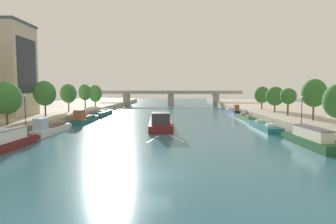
% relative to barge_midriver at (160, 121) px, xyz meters
% --- Properties ---
extents(ground_plane, '(400.00, 400.00, 0.00)m').
position_rel_barge_midriver_xyz_m(ground_plane, '(1.23, -30.81, -1.00)').
color(ground_plane, '#2D6070').
extents(quay_left, '(36.00, 170.00, 1.81)m').
position_rel_barge_midriver_xyz_m(quay_left, '(-37.74, 24.19, -0.10)').
color(quay_left, '#B2A893').
rests_on(quay_left, ground).
extents(quay_right, '(36.00, 170.00, 1.81)m').
position_rel_barge_midriver_xyz_m(quay_right, '(40.19, 24.19, -0.10)').
color(quay_right, '#B2A893').
rests_on(quay_right, ground).
extents(barge_midriver, '(5.51, 21.94, 3.33)m').
position_rel_barge_midriver_xyz_m(barge_midriver, '(0.00, 0.00, 0.00)').
color(barge_midriver, maroon).
rests_on(barge_midriver, ground).
extents(wake_behind_barge, '(5.59, 6.07, 0.03)m').
position_rel_barge_midriver_xyz_m(wake_behind_barge, '(1.42, -13.83, -0.99)').
color(wake_behind_barge, '#A0CCD6').
rests_on(wake_behind_barge, ground).
extents(moored_boat_left_end, '(2.19, 10.55, 2.59)m').
position_rel_barge_midriver_xyz_m(moored_boat_left_end, '(-17.66, -21.14, 0.08)').
color(moored_boat_left_end, maroon).
rests_on(moored_boat_left_end, ground).
extents(moored_boat_left_near, '(2.22, 11.86, 2.91)m').
position_rel_barge_midriver_xyz_m(moored_boat_left_near, '(-18.09, -8.91, -0.14)').
color(moored_boat_left_near, silver).
rests_on(moored_boat_left_near, ground).
extents(moored_boat_left_midway, '(2.29, 13.43, 3.14)m').
position_rel_barge_midriver_xyz_m(moored_boat_left_midway, '(-17.34, 6.45, -0.10)').
color(moored_boat_left_midway, '#23666B').
rests_on(moored_boat_left_midway, ground).
extents(moored_boat_left_gap_after, '(3.01, 14.13, 2.37)m').
position_rel_barge_midriver_xyz_m(moored_boat_left_gap_after, '(-17.73, 23.06, -0.34)').
color(moored_boat_left_gap_after, '#23666B').
rests_on(moored_boat_left_gap_after, ground).
extents(moored_boat_right_upstream, '(2.40, 11.84, 2.60)m').
position_rel_barge_midriver_xyz_m(moored_boat_right_upstream, '(20.30, -18.74, 0.08)').
color(moored_boat_right_upstream, '#235633').
rests_on(moored_boat_right_upstream, ground).
extents(moored_boat_right_downstream, '(2.91, 13.99, 2.10)m').
position_rel_barge_midriver_xyz_m(moored_boat_right_downstream, '(19.63, -2.73, -0.47)').
color(moored_boat_right_downstream, '#23666B').
rests_on(moored_boat_right_downstream, ground).
extents(moored_boat_right_lone, '(2.27, 13.40, 2.08)m').
position_rel_barge_midriver_xyz_m(moored_boat_right_lone, '(20.22, 12.62, -0.48)').
color(moored_boat_right_lone, '#235633').
rests_on(moored_boat_right_lone, ground).
extents(moored_boat_right_gap_after, '(1.70, 10.32, 3.07)m').
position_rel_barge_midriver_xyz_m(moored_boat_right_gap_after, '(20.53, 26.66, -0.04)').
color(moored_boat_right_gap_after, '#1E284C').
rests_on(moored_boat_right_gap_after, ground).
extents(tree_left_far, '(4.52, 4.52, 6.84)m').
position_rel_barge_midriver_xyz_m(tree_left_far, '(-23.59, -11.98, 5.05)').
color(tree_left_far, brown).
rests_on(tree_left_far, quay_left).
extents(tree_left_end_of_row, '(4.47, 4.47, 7.40)m').
position_rel_barge_midriver_xyz_m(tree_left_end_of_row, '(-24.24, 2.07, 5.60)').
color(tree_left_end_of_row, brown).
rests_on(tree_left_end_of_row, quay_left).
extents(tree_left_by_lamp, '(4.05, 4.05, 6.98)m').
position_rel_barge_midriver_xyz_m(tree_left_by_lamp, '(-24.10, 14.30, 5.37)').
color(tree_left_by_lamp, brown).
rests_on(tree_left_by_lamp, quay_left).
extents(tree_left_past_mid, '(3.66, 3.66, 7.13)m').
position_rel_barge_midriver_xyz_m(tree_left_past_mid, '(-23.63, 25.69, 5.56)').
color(tree_left_past_mid, brown).
rests_on(tree_left_past_mid, quay_left).
extents(tree_left_second, '(4.45, 4.45, 7.12)m').
position_rel_barge_midriver_xyz_m(tree_left_second, '(-24.33, 38.52, 5.02)').
color(tree_left_second, brown).
rests_on(tree_left_second, quay_left).
extents(tree_right_midway, '(4.31, 4.31, 7.48)m').
position_rel_barge_midriver_xyz_m(tree_right_midway, '(27.98, -4.35, 5.75)').
color(tree_right_midway, brown).
rests_on(tree_right_midway, quay_right).
extents(tree_right_end_of_row, '(3.36, 3.36, 5.88)m').
position_rel_barge_midriver_xyz_m(tree_right_end_of_row, '(27.13, 4.58, 4.95)').
color(tree_right_end_of_row, brown).
rests_on(tree_right_end_of_row, quay_right).
extents(tree_right_third, '(4.32, 4.32, 6.28)m').
position_rel_barge_midriver_xyz_m(tree_right_third, '(27.27, 12.50, 4.77)').
color(tree_right_third, brown).
rests_on(tree_right_third, quay_right).
extents(tree_right_by_lamp, '(4.15, 4.15, 6.43)m').
position_rel_barge_midriver_xyz_m(tree_right_by_lamp, '(27.51, 22.99, 4.89)').
color(tree_right_by_lamp, brown).
rests_on(tree_right_by_lamp, quay_right).
extents(lamppost_left_bank, '(0.28, 0.28, 4.68)m').
position_rel_barge_midriver_xyz_m(lamppost_left_bank, '(-21.19, -10.99, 3.37)').
color(lamppost_left_bank, black).
rests_on(lamppost_left_bank, quay_left).
extents(lamppost_right_bank, '(0.28, 0.28, 4.51)m').
position_rel_barge_midriver_xyz_m(lamppost_right_bank, '(23.73, -8.98, 3.29)').
color(lamppost_right_bank, black).
rests_on(lamppost_right_bank, quay_right).
extents(bridge_far, '(65.93, 4.40, 6.87)m').
position_rel_barge_midriver_xyz_m(bridge_far, '(1.23, 73.33, 3.44)').
color(bridge_far, gray).
rests_on(bridge_far, ground).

